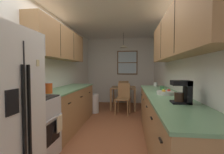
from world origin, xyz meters
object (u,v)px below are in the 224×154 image
(microwave_over_range, at_px, (22,43))
(table_serving_bowl, at_px, (122,86))
(trash_bin, at_px, (94,103))
(storage_canister, at_px, (49,88))
(mug_spare, at_px, (162,88))
(fruit_bowl, at_px, (165,92))
(stove_range, at_px, (32,128))
(dining_chair_far, at_px, (123,91))
(dining_table, at_px, (123,91))
(coffee_maker, at_px, (183,91))
(mug_by_coffeemaker, at_px, (156,84))
(dining_chair_near, at_px, (123,97))

(microwave_over_range, relative_size, table_serving_bowl, 3.47)
(microwave_over_range, height_order, trash_bin, microwave_over_range)
(storage_canister, bearing_deg, mug_spare, 16.11)
(storage_canister, height_order, mug_spare, storage_canister)
(mug_spare, relative_size, fruit_bowl, 0.45)
(stove_range, distance_m, mug_spare, 2.35)
(dining_chair_far, bearing_deg, dining_table, -86.90)
(coffee_maker, distance_m, table_serving_bowl, 3.46)
(stove_range, relative_size, mug_by_coffeemaker, 9.64)
(dining_chair_far, distance_m, mug_spare, 2.95)
(mug_by_coffeemaker, distance_m, table_serving_bowl, 1.59)
(trash_bin, xyz_separation_m, storage_canister, (-0.30, -2.12, 0.71))
(coffee_maker, relative_size, table_serving_bowl, 1.71)
(table_serving_bowl, bearing_deg, storage_canister, -112.06)
(trash_bin, distance_m, fruit_bowl, 2.71)
(mug_spare, xyz_separation_m, table_serving_bowl, (-0.93, 2.14, -0.19))
(storage_canister, bearing_deg, coffee_maker, -15.57)
(microwave_over_range, height_order, dining_chair_far, microwave_over_range)
(stove_range, xyz_separation_m, microwave_over_range, (-0.11, 0.00, 1.22))
(storage_canister, height_order, coffee_maker, coffee_maker)
(microwave_over_range, bearing_deg, fruit_bowl, 16.22)
(dining_chair_near, bearing_deg, fruit_bowl, -68.49)
(dining_table, bearing_deg, microwave_over_range, -111.46)
(stove_range, xyz_separation_m, coffee_maker, (2.06, -0.07, 0.58))
(microwave_over_range, height_order, storage_canister, microwave_over_range)
(stove_range, height_order, storage_canister, stove_range)
(stove_range, xyz_separation_m, table_serving_bowl, (1.10, 3.23, 0.29))
(trash_bin, relative_size, storage_canister, 2.90)
(microwave_over_range, distance_m, mug_by_coffeemaker, 3.00)
(stove_range, bearing_deg, microwave_over_range, 179.97)
(fruit_bowl, height_order, table_serving_bowl, fruit_bowl)
(dining_table, bearing_deg, table_serving_bowl, -165.62)
(dining_chair_far, bearing_deg, mug_by_coffeemaker, -64.82)
(stove_range, xyz_separation_m, storage_canister, (-0.01, 0.50, 0.53))
(coffee_maker, bearing_deg, microwave_over_range, 178.07)
(microwave_over_range, bearing_deg, dining_table, 68.54)
(dining_table, bearing_deg, fruit_bowl, -72.67)
(mug_by_coffeemaker, relative_size, table_serving_bowl, 0.69)
(dining_table, height_order, dining_chair_near, dining_chair_near)
(stove_range, xyz_separation_m, mug_spare, (2.03, 1.09, 0.47))
(microwave_over_range, distance_m, dining_chair_far, 4.23)
(coffee_maker, xyz_separation_m, mug_spare, (-0.03, 1.16, -0.10))
(storage_canister, relative_size, table_serving_bowl, 1.20)
(microwave_over_range, height_order, dining_table, microwave_over_range)
(table_serving_bowl, bearing_deg, microwave_over_range, -110.59)
(dining_table, relative_size, storage_canister, 4.11)
(mug_by_coffeemaker, bearing_deg, table_serving_bowl, 125.93)
(coffee_maker, relative_size, fruit_bowl, 1.02)
(trash_bin, height_order, coffee_maker, coffee_maker)
(dining_table, height_order, coffee_maker, coffee_maker)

